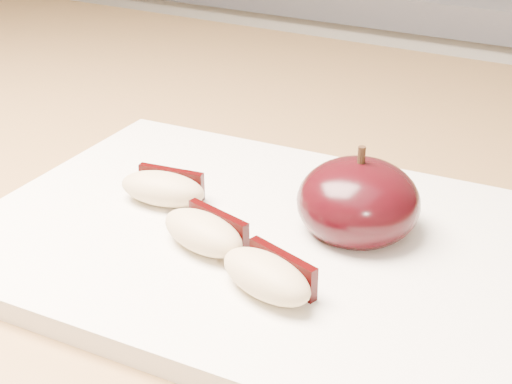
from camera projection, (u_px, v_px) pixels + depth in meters
The scene contains 6 objects.
back_cabinet at pixel (460, 232), 1.30m from camera, with size 2.40×0.62×0.94m.
cutting_board at pixel (256, 239), 0.42m from camera, with size 0.33×0.24×0.01m, color white.
apple_half at pixel (358, 202), 0.41m from camera, with size 0.09×0.09×0.06m.
apple_wedge_a at pixel (164, 188), 0.45m from camera, with size 0.06×0.04×0.02m.
apple_wedge_b at pixel (205, 232), 0.40m from camera, with size 0.06×0.04×0.02m.
apple_wedge_c at pixel (268, 275), 0.36m from camera, with size 0.06×0.04×0.02m.
Camera 1 is at (0.25, 0.04, 1.12)m, focal length 50.00 mm.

